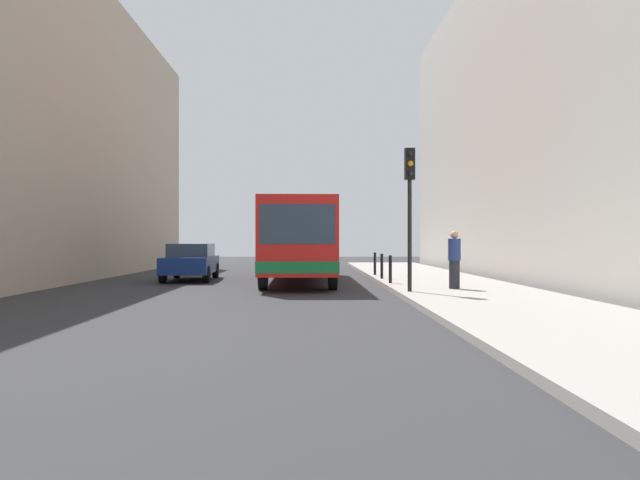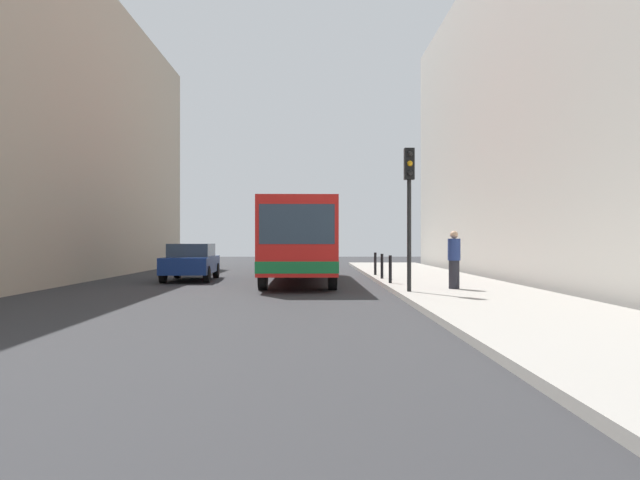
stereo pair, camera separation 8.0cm
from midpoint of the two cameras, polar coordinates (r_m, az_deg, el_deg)
ground_plane at (r=19.74m, az=-2.88°, el=-4.72°), size 80.00×80.00×0.00m
sidewalk at (r=20.26m, az=12.61°, el=-4.39°), size 4.40×40.00×0.15m
building_left at (r=27.04m, az=-28.08°, el=9.83°), size 7.00×32.00×12.49m
building_right at (r=26.52m, az=23.72°, el=11.41°), size 7.00×32.00×13.75m
bus at (r=23.42m, az=-1.90°, el=0.24°), size 2.63×11.04×3.00m
car_beside_bus at (r=24.68m, az=-12.08°, el=-1.97°), size 2.02×4.47×1.48m
car_behind_bus at (r=34.77m, az=-1.67°, el=-1.41°), size 2.01×4.47×1.48m
traffic_light at (r=17.32m, az=8.64°, el=4.58°), size 0.28×0.33×4.10m
bollard_near at (r=20.62m, az=6.83°, el=-2.78°), size 0.11×0.11×0.95m
bollard_mid at (r=23.04m, az=6.03°, el=-2.50°), size 0.11×0.11×0.95m
bollard_far at (r=25.46m, az=5.39°, el=-2.27°), size 0.11×0.11×0.95m
pedestrian_near_signal at (r=18.51m, az=12.79°, el=-1.85°), size 0.38×0.38×1.75m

